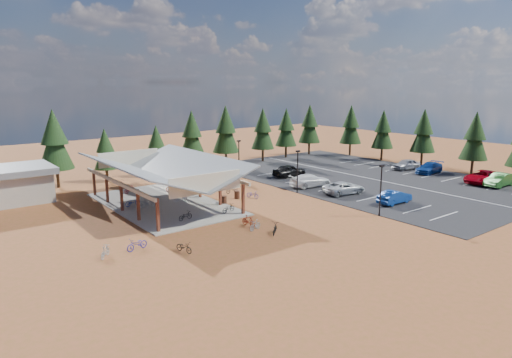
% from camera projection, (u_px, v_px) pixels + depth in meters
% --- Properties ---
extents(ground, '(140.00, 140.00, 0.00)m').
position_uv_depth(ground, '(276.00, 203.00, 49.92)').
color(ground, brown).
rests_on(ground, ground).
extents(asphalt_lot, '(27.00, 44.00, 0.04)m').
position_uv_depth(asphalt_lot, '(364.00, 177.00, 63.24)').
color(asphalt_lot, black).
rests_on(asphalt_lot, ground).
extents(concrete_pad, '(10.60, 18.60, 0.10)m').
position_uv_depth(concrete_pad, '(164.00, 204.00, 49.41)').
color(concrete_pad, gray).
rests_on(concrete_pad, ground).
extents(bike_pavilion, '(11.65, 19.40, 4.97)m').
position_uv_depth(bike_pavilion, '(162.00, 170.00, 48.62)').
color(bike_pavilion, maroon).
rests_on(bike_pavilion, concrete_pad).
extents(lamp_post_0, '(0.50, 0.25, 5.14)m').
position_uv_depth(lamp_post_0, '(381.00, 187.00, 44.50)').
color(lamp_post_0, black).
rests_on(lamp_post_0, ground).
extents(lamp_post_1, '(0.50, 0.25, 5.14)m').
position_uv_depth(lamp_post_1, '(298.00, 169.00, 53.83)').
color(lamp_post_1, black).
rests_on(lamp_post_1, ground).
extents(lamp_post_2, '(0.50, 0.25, 5.14)m').
position_uv_depth(lamp_post_2, '(239.00, 156.00, 63.15)').
color(lamp_post_2, black).
rests_on(lamp_post_2, ground).
extents(trash_bin_0, '(0.60, 0.60, 0.90)m').
position_uv_depth(trash_bin_0, '(224.00, 200.00, 49.44)').
color(trash_bin_0, '#432518').
rests_on(trash_bin_0, ground).
extents(trash_bin_1, '(0.60, 0.60, 0.90)m').
position_uv_depth(trash_bin_1, '(237.00, 195.00, 51.74)').
color(trash_bin_1, '#432518').
rests_on(trash_bin_1, ground).
extents(pine_1, '(4.22, 4.22, 9.82)m').
position_uv_depth(pine_1, '(54.00, 140.00, 56.05)').
color(pine_1, '#382314').
rests_on(pine_1, ground).
extents(pine_2, '(3.05, 3.05, 7.11)m').
position_uv_depth(pine_2, '(105.00, 149.00, 59.90)').
color(pine_2, '#382314').
rests_on(pine_2, ground).
extents(pine_3, '(3.09, 3.09, 7.20)m').
position_uv_depth(pine_3, '(156.00, 145.00, 63.37)').
color(pine_3, '#382314').
rests_on(pine_3, ground).
extents(pine_4, '(3.85, 3.85, 8.97)m').
position_uv_depth(pine_4, '(192.00, 134.00, 67.57)').
color(pine_4, '#382314').
rests_on(pine_4, ground).
extents(pine_5, '(4.10, 4.10, 9.56)m').
position_uv_depth(pine_5, '(226.00, 129.00, 70.21)').
color(pine_5, '#382314').
rests_on(pine_5, ground).
extents(pine_6, '(3.81, 3.81, 8.88)m').
position_uv_depth(pine_6, '(263.00, 129.00, 75.12)').
color(pine_6, '#382314').
rests_on(pine_6, ground).
extents(pine_7, '(3.70, 3.70, 8.61)m').
position_uv_depth(pine_7, '(286.00, 128.00, 79.05)').
color(pine_7, '#382314').
rests_on(pine_7, ground).
extents(pine_8, '(3.91, 3.91, 9.12)m').
position_uv_depth(pine_8, '(310.00, 124.00, 82.55)').
color(pine_8, '#382314').
rests_on(pine_8, ground).
extents(pine_10, '(3.86, 3.86, 9.00)m').
position_uv_depth(pine_10, '(475.00, 136.00, 64.39)').
color(pine_10, '#382314').
rests_on(pine_10, ground).
extents(pine_11, '(3.85, 3.85, 8.97)m').
position_uv_depth(pine_11, '(424.00, 131.00, 71.55)').
color(pine_11, '#382314').
rests_on(pine_11, ground).
extents(pine_12, '(3.64, 3.64, 8.48)m').
position_uv_depth(pine_12, '(383.00, 129.00, 76.68)').
color(pine_12, '#382314').
rests_on(pine_12, ground).
extents(pine_13, '(3.88, 3.88, 9.04)m').
position_uv_depth(pine_13, '(351.00, 125.00, 81.60)').
color(pine_13, '#382314').
rests_on(pine_13, ground).
extents(bike_0, '(1.64, 0.83, 0.82)m').
position_uv_depth(bike_0, '(185.00, 216.00, 43.38)').
color(bike_0, black).
rests_on(bike_0, concrete_pad).
extents(bike_1, '(1.87, 0.81, 1.09)m').
position_uv_depth(bike_1, '(148.00, 202.00, 47.79)').
color(bike_1, gray).
rests_on(bike_1, concrete_pad).
extents(bike_2, '(1.77, 0.75, 0.91)m').
position_uv_depth(bike_2, '(133.00, 202.00, 48.28)').
color(bike_2, navy).
rests_on(bike_2, concrete_pad).
extents(bike_3, '(1.64, 0.91, 0.95)m').
position_uv_depth(bike_3, '(130.00, 189.00, 53.88)').
color(bike_3, maroon).
rests_on(bike_3, concrete_pad).
extents(bike_4, '(1.73, 0.93, 0.87)m').
position_uv_depth(bike_4, '(228.00, 208.00, 45.92)').
color(bike_4, black).
rests_on(bike_4, concrete_pad).
extents(bike_5, '(1.67, 0.83, 0.97)m').
position_uv_depth(bike_5, '(180.00, 198.00, 49.91)').
color(bike_5, '#96999E').
rests_on(bike_5, concrete_pad).
extents(bike_6, '(1.75, 0.85, 0.88)m').
position_uv_depth(bike_6, '(185.00, 192.00, 52.46)').
color(bike_6, navy).
rests_on(bike_6, concrete_pad).
extents(bike_7, '(1.85, 0.95, 1.07)m').
position_uv_depth(bike_7, '(173.00, 187.00, 54.50)').
color(bike_7, maroon).
rests_on(bike_7, concrete_pad).
extents(bike_8, '(0.97, 1.75, 0.87)m').
position_uv_depth(bike_8, '(184.00, 247.00, 35.36)').
color(bike_8, black).
rests_on(bike_8, ground).
extents(bike_9, '(1.39, 1.50, 0.96)m').
position_uv_depth(bike_9, '(105.00, 252.00, 34.28)').
color(bike_9, gray).
rests_on(bike_9, ground).
extents(bike_10, '(1.97, 1.06, 0.98)m').
position_uv_depth(bike_10, '(137.00, 244.00, 35.86)').
color(bike_10, '#111590').
rests_on(bike_10, ground).
extents(bike_11, '(0.66, 1.75, 1.03)m').
position_uv_depth(bike_11, '(248.00, 221.00, 41.75)').
color(bike_11, maroon).
rests_on(bike_11, ground).
extents(bike_12, '(1.76, 1.70, 0.95)m').
position_uv_depth(bike_12, '(275.00, 229.00, 39.68)').
color(bike_12, black).
rests_on(bike_12, ground).
extents(bike_13, '(1.61, 0.86, 0.93)m').
position_uv_depth(bike_13, '(255.00, 225.00, 40.70)').
color(bike_13, gray).
rests_on(bike_13, ground).
extents(bike_14, '(1.04, 1.68, 0.83)m').
position_uv_depth(bike_14, '(253.00, 194.00, 52.03)').
color(bike_14, '#171497').
rests_on(bike_14, ground).
extents(bike_16, '(1.85, 0.89, 0.93)m').
position_uv_depth(bike_16, '(232.00, 189.00, 54.37)').
color(bike_16, black).
rests_on(bike_16, ground).
extents(car_1, '(4.42, 1.57, 1.45)m').
position_uv_depth(car_1, '(395.00, 197.00, 49.48)').
color(car_1, navy).
rests_on(car_1, asphalt_lot).
extents(car_2, '(5.53, 3.19, 1.45)m').
position_uv_depth(car_2, '(344.00, 188.00, 53.78)').
color(car_2, '#B3B8BB').
rests_on(car_2, asphalt_lot).
extents(car_3, '(5.79, 3.23, 1.59)m').
position_uv_depth(car_3, '(310.00, 180.00, 57.43)').
color(car_3, white).
rests_on(car_3, asphalt_lot).
extents(car_4, '(4.98, 2.17, 1.67)m').
position_uv_depth(car_4, '(289.00, 171.00, 63.59)').
color(car_4, black).
rests_on(car_4, asphalt_lot).
extents(car_5, '(5.08, 1.79, 1.67)m').
position_uv_depth(car_5, '(500.00, 180.00, 57.66)').
color(car_5, '#1D541B').
rests_on(car_5, asphalt_lot).
extents(car_6, '(6.04, 2.87, 1.66)m').
position_uv_depth(car_6, '(483.00, 177.00, 59.45)').
color(car_6, '#9F000F').
rests_on(car_6, asphalt_lot).
extents(car_7, '(5.60, 2.83, 1.56)m').
position_uv_depth(car_7, '(429.00, 168.00, 66.01)').
color(car_7, navy).
rests_on(car_7, asphalt_lot).
extents(car_8, '(4.90, 2.58, 1.59)m').
position_uv_depth(car_8, '(406.00, 164.00, 68.77)').
color(car_8, '#94969C').
rests_on(car_8, asphalt_lot).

